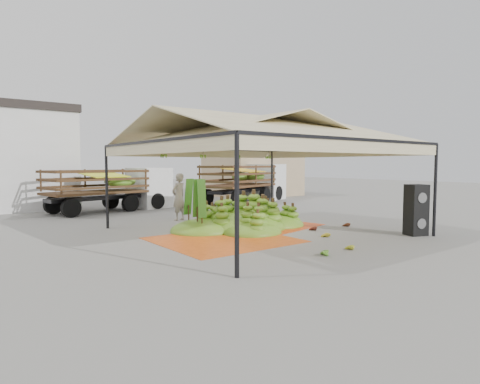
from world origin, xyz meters
TOP-DOWN VIEW (x-y plane):
  - ground at (0.00, 0.00)m, footprint 90.00×90.00m
  - canopy_tent at (0.00, 0.00)m, footprint 8.10×8.10m
  - building_tan at (10.00, 13.00)m, footprint 6.30×5.30m
  - tarp_left at (-1.88, -0.39)m, footprint 4.00×3.81m
  - tarp_right at (0.76, 1.36)m, footprint 4.67×4.82m
  - banana_heap at (0.02, 1.02)m, footprint 6.80×6.32m
  - hand_yellow_a at (0.00, -3.70)m, footprint 0.49×0.43m
  - hand_yellow_b at (0.94, -2.06)m, footprint 0.52×0.46m
  - hand_red_a at (1.57, -0.91)m, footprint 0.46×0.38m
  - hand_red_b at (3.25, -1.04)m, footprint 0.46×0.38m
  - hand_green at (-1.10, -3.70)m, footprint 0.64×0.63m
  - hanging_bunches at (-0.72, 1.43)m, footprint 4.74×0.24m
  - speaker_stack at (3.70, -3.54)m, footprint 0.76×0.71m
  - banana_leaves at (-1.80, 1.39)m, footprint 0.96×1.36m
  - vendor at (-0.91, 4.29)m, footprint 0.84×0.70m
  - truck_left at (-1.78, 9.38)m, footprint 6.54×3.27m
  - truck_right at (6.60, 9.15)m, footprint 7.22×4.69m

SIDE VIEW (x-z plane):
  - ground at x=0.00m, z-range 0.00..0.00m
  - banana_leaves at x=-1.80m, z-range -1.85..1.85m
  - tarp_left at x=-1.88m, z-range 0.00..0.01m
  - tarp_right at x=0.76m, z-range 0.00..0.01m
  - hand_yellow_a at x=0.00m, z-range 0.00..0.19m
  - hand_yellow_b at x=0.94m, z-range 0.00..0.20m
  - hand_red_a at x=1.57m, z-range 0.00..0.20m
  - hand_red_b at x=3.25m, z-range 0.00..0.20m
  - hand_green at x=-1.10m, z-range 0.00..0.22m
  - banana_heap at x=0.02m, z-range 0.00..1.16m
  - speaker_stack at x=3.70m, z-range 0.00..1.68m
  - vendor at x=-0.91m, z-range 0.00..1.97m
  - truck_left at x=-1.78m, z-range 0.25..2.40m
  - truck_right at x=6.60m, z-range 0.27..2.62m
  - building_tan at x=10.00m, z-range 0.02..4.12m
  - hanging_bunches at x=-0.72m, z-range 2.52..2.72m
  - canopy_tent at x=0.00m, z-range 1.30..5.30m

